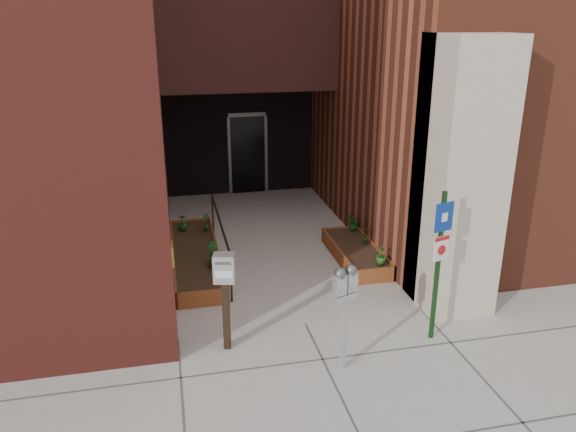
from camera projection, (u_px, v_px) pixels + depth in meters
ground at (305, 324)px, 8.93m from camera, size 80.00×80.00×0.00m
architecture at (230, 0)px, 13.55m from camera, size 20.00×14.60×10.00m
planter_left at (196, 258)px, 11.05m from camera, size 0.90×3.60×0.30m
planter_right at (356, 254)px, 11.24m from camera, size 0.80×2.20×0.30m
handrail at (220, 227)px, 10.90m from camera, size 0.04×3.34×0.90m
parking_meter at (345, 291)px, 7.41m from camera, size 0.36×0.24×1.56m
sign_post at (440, 251)px, 8.07m from camera, size 0.31×0.12×2.34m
payment_dropbox at (225, 281)px, 7.93m from camera, size 0.34×0.29×1.51m
shrub_left_a at (214, 258)px, 10.23m from camera, size 0.40×0.40×0.34m
shrub_left_b at (212, 252)px, 10.41m from camera, size 0.28×0.28×0.39m
shrub_left_c at (183, 222)px, 12.00m from camera, size 0.22×0.22×0.33m
shrub_left_d at (206, 222)px, 11.96m from camera, size 0.27×0.27×0.36m
shrub_right_a at (381, 255)px, 10.33m from camera, size 0.21×0.21×0.36m
shrub_right_b at (366, 235)px, 11.31m from camera, size 0.18×0.18×0.33m
shrub_right_c at (354, 222)px, 12.00m from camera, size 0.31×0.31×0.34m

